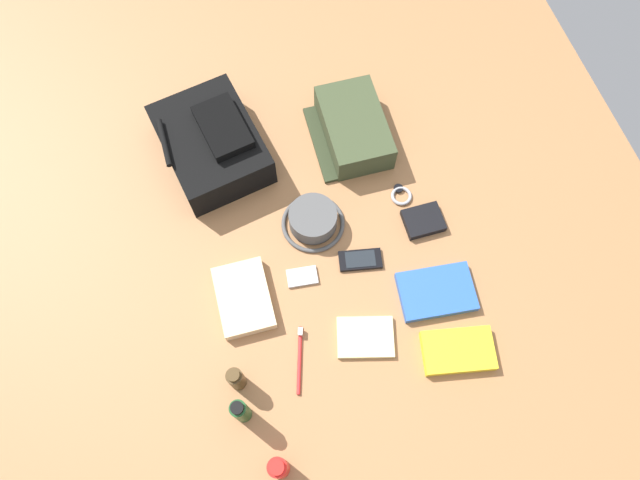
{
  "coord_description": "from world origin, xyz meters",
  "views": [
    {
      "loc": [
        -0.6,
        0.18,
        1.55
      ],
      "look_at": [
        0.0,
        0.0,
        0.04
      ],
      "focal_mm": 33.0,
      "sensor_mm": 36.0,
      "label": 1
    }
  ],
  "objects_px": {
    "toiletry_pouch": "(353,128)",
    "media_player": "(302,277)",
    "wallet": "(423,221)",
    "notepad": "(365,337)",
    "bucket_hat": "(312,220)",
    "travel_guidebook": "(436,292)",
    "cologne_bottle": "(236,379)",
    "wristwatch": "(401,195)",
    "backpack": "(212,143)",
    "shampoo_bottle": "(241,411)",
    "folded_towel": "(244,298)",
    "paperback_novel": "(458,351)",
    "sunscreen_spray": "(279,468)",
    "toothbrush": "(300,356)",
    "cell_phone": "(360,260)"
  },
  "relations": [
    {
      "from": "bucket_hat",
      "to": "folded_towel",
      "type": "xyz_separation_m",
      "value": [
        -0.16,
        0.24,
        -0.01
      ]
    },
    {
      "from": "toiletry_pouch",
      "to": "folded_towel",
      "type": "distance_m",
      "value": 0.61
    },
    {
      "from": "toiletry_pouch",
      "to": "folded_towel",
      "type": "relative_size",
      "value": 1.44
    },
    {
      "from": "bucket_hat",
      "to": "folded_towel",
      "type": "bearing_deg",
      "value": 124.05
    },
    {
      "from": "backpack",
      "to": "shampoo_bottle",
      "type": "bearing_deg",
      "value": 172.42
    },
    {
      "from": "cell_phone",
      "to": "cologne_bottle",
      "type": "bearing_deg",
      "value": 119.27
    },
    {
      "from": "shampoo_bottle",
      "to": "cell_phone",
      "type": "relative_size",
      "value": 1.13
    },
    {
      "from": "sunscreen_spray",
      "to": "cologne_bottle",
      "type": "relative_size",
      "value": 1.33
    },
    {
      "from": "shampoo_bottle",
      "to": "toothbrush",
      "type": "bearing_deg",
      "value": -60.45
    },
    {
      "from": "shampoo_bottle",
      "to": "wristwatch",
      "type": "height_order",
      "value": "shampoo_bottle"
    },
    {
      "from": "cell_phone",
      "to": "notepad",
      "type": "distance_m",
      "value": 0.22
    },
    {
      "from": "toiletry_pouch",
      "to": "wristwatch",
      "type": "height_order",
      "value": "toiletry_pouch"
    },
    {
      "from": "travel_guidebook",
      "to": "folded_towel",
      "type": "bearing_deg",
      "value": 75.18
    },
    {
      "from": "bucket_hat",
      "to": "notepad",
      "type": "xyz_separation_m",
      "value": [
        -0.36,
        -0.04,
        -0.02
      ]
    },
    {
      "from": "sunscreen_spray",
      "to": "folded_towel",
      "type": "xyz_separation_m",
      "value": [
        0.45,
        -0.02,
        -0.06
      ]
    },
    {
      "from": "backpack",
      "to": "media_player",
      "type": "xyz_separation_m",
      "value": [
        -0.46,
        -0.14,
        -0.06
      ]
    },
    {
      "from": "toiletry_pouch",
      "to": "notepad",
      "type": "height_order",
      "value": "toiletry_pouch"
    },
    {
      "from": "cologne_bottle",
      "to": "notepad",
      "type": "relative_size",
      "value": 0.77
    },
    {
      "from": "toiletry_pouch",
      "to": "wristwatch",
      "type": "relative_size",
      "value": 4.06
    },
    {
      "from": "wristwatch",
      "to": "folded_towel",
      "type": "xyz_separation_m",
      "value": [
        -0.18,
        0.52,
        0.01
      ]
    },
    {
      "from": "cell_phone",
      "to": "folded_towel",
      "type": "bearing_deg",
      "value": 92.86
    },
    {
      "from": "bucket_hat",
      "to": "media_player",
      "type": "xyz_separation_m",
      "value": [
        -0.15,
        0.07,
        -0.02
      ]
    },
    {
      "from": "wristwatch",
      "to": "toothbrush",
      "type": "xyz_separation_m",
      "value": [
        -0.37,
        0.42,
        0.0
      ]
    },
    {
      "from": "sunscreen_spray",
      "to": "paperback_novel",
      "type": "height_order",
      "value": "sunscreen_spray"
    },
    {
      "from": "wristwatch",
      "to": "travel_guidebook",
      "type": "bearing_deg",
      "value": 178.11
    },
    {
      "from": "wallet",
      "to": "notepad",
      "type": "height_order",
      "value": "wallet"
    },
    {
      "from": "shampoo_bottle",
      "to": "wallet",
      "type": "bearing_deg",
      "value": -59.39
    },
    {
      "from": "backpack",
      "to": "notepad",
      "type": "distance_m",
      "value": 0.72
    },
    {
      "from": "toiletry_pouch",
      "to": "media_player",
      "type": "bearing_deg",
      "value": 145.19
    },
    {
      "from": "bucket_hat",
      "to": "media_player",
      "type": "bearing_deg",
      "value": 154.05
    },
    {
      "from": "paperback_novel",
      "to": "notepad",
      "type": "xyz_separation_m",
      "value": [
        0.11,
        0.22,
        -0.01
      ]
    },
    {
      "from": "wristwatch",
      "to": "shampoo_bottle",
      "type": "bearing_deg",
      "value": 128.31
    },
    {
      "from": "backpack",
      "to": "bucket_hat",
      "type": "xyz_separation_m",
      "value": [
        -0.31,
        -0.21,
        -0.03
      ]
    },
    {
      "from": "media_player",
      "to": "notepad",
      "type": "xyz_separation_m",
      "value": [
        -0.21,
        -0.11,
        0.0
      ]
    },
    {
      "from": "paperback_novel",
      "to": "cell_phone",
      "type": "xyz_separation_m",
      "value": [
        0.32,
        0.16,
        -0.01
      ]
    },
    {
      "from": "media_player",
      "to": "notepad",
      "type": "relative_size",
      "value": 0.6
    },
    {
      "from": "wristwatch",
      "to": "folded_towel",
      "type": "height_order",
      "value": "folded_towel"
    },
    {
      "from": "toothbrush",
      "to": "notepad",
      "type": "bearing_deg",
      "value": -91.0
    },
    {
      "from": "bucket_hat",
      "to": "travel_guidebook",
      "type": "distance_m",
      "value": 0.4
    },
    {
      "from": "cologne_bottle",
      "to": "wristwatch",
      "type": "height_order",
      "value": "cologne_bottle"
    },
    {
      "from": "paperback_novel",
      "to": "wristwatch",
      "type": "distance_m",
      "value": 0.48
    },
    {
      "from": "shampoo_bottle",
      "to": "travel_guidebook",
      "type": "height_order",
      "value": "shampoo_bottle"
    },
    {
      "from": "wristwatch",
      "to": "bucket_hat",
      "type": "bearing_deg",
      "value": 92.58
    },
    {
      "from": "toiletry_pouch",
      "to": "bucket_hat",
      "type": "height_order",
      "value": "toiletry_pouch"
    },
    {
      "from": "notepad",
      "to": "media_player",
      "type": "bearing_deg",
      "value": 43.84
    },
    {
      "from": "toiletry_pouch",
      "to": "media_player",
      "type": "relative_size",
      "value": 3.21
    },
    {
      "from": "toothbrush",
      "to": "folded_towel",
      "type": "xyz_separation_m",
      "value": [
        0.19,
        0.1,
        0.01
      ]
    },
    {
      "from": "backpack",
      "to": "sunscreen_spray",
      "type": "xyz_separation_m",
      "value": [
        -0.92,
        0.05,
        0.01
      ]
    },
    {
      "from": "sunscreen_spray",
      "to": "cologne_bottle",
      "type": "xyz_separation_m",
      "value": [
        0.23,
        0.05,
        -0.02
      ]
    },
    {
      "from": "bucket_hat",
      "to": "travel_guidebook",
      "type": "xyz_separation_m",
      "value": [
        -0.3,
        -0.27,
        -0.02
      ]
    }
  ]
}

